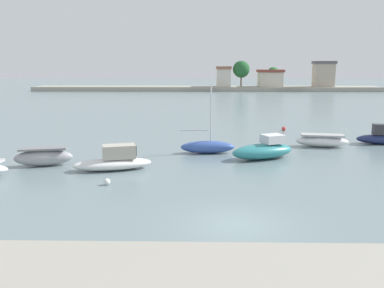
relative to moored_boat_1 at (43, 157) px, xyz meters
The scene contains 12 objects.
ground_plane 15.68m from the moored_boat_1, 40.34° to the right, with size 400.00×400.00×0.00m, color slate.
moored_boat_1 is the anchor object (origin of this frame).
moored_boat_2 5.02m from the moored_boat_1, 10.96° to the right, with size 5.23×2.92×1.60m.
moored_boat_3 11.77m from the moored_boat_1, 21.44° to the left, with size 4.16×1.45×5.25m.
moored_boat_4 15.15m from the moored_boat_1, ahead, with size 5.17×3.74×1.70m.
moored_boat_5 21.57m from the moored_boat_1, 19.09° to the left, with size 4.40×2.07×1.04m.
moored_boat_6 27.01m from the moored_boat_1, 18.23° to the left, with size 3.88×1.93×1.69m.
mooring_buoy_0 19.52m from the moored_boat_1, 33.47° to the left, with size 0.38×0.38×0.38m, color yellow.
mooring_buoy_1 23.49m from the moored_boat_1, 29.22° to the left, with size 0.28×0.28×0.28m, color red.
mooring_buoy_2 6.86m from the moored_boat_1, 40.39° to the right, with size 0.37×0.37×0.37m, color white.
mooring_buoy_4 24.55m from the moored_boat_1, 39.50° to the left, with size 0.42×0.42×0.42m, color red.
distant_shoreline 87.02m from the moored_boat_1, 78.30° to the left, with size 91.19×9.32×7.85m.
Camera 1 is at (-1.50, -16.61, 6.56)m, focal length 38.97 mm.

